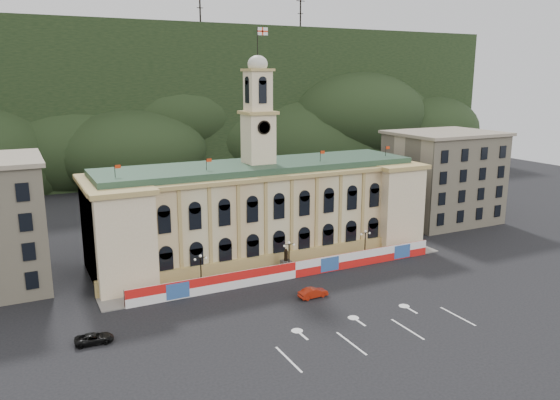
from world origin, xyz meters
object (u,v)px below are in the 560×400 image
statue (286,264)px  red_sedan (313,293)px  lamp_center (289,255)px  black_suv (94,338)px

statue → red_sedan: bearing=-97.0°
statue → lamp_center: (0.00, -1.00, 1.89)m
lamp_center → red_sedan: size_ratio=1.22×
red_sedan → black_suv: red_sedan is taller
lamp_center → red_sedan: 10.03m
red_sedan → black_suv: 28.70m
black_suv → lamp_center: bearing=-67.0°
statue → black_suv: statue is taller
lamp_center → black_suv: lamp_center is taller
lamp_center → red_sedan: lamp_center is taller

